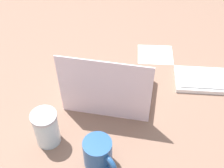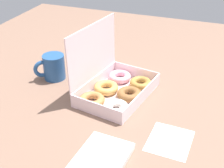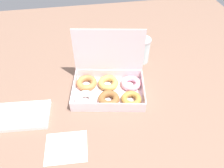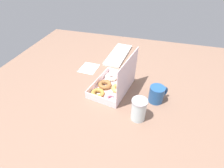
{
  "view_description": "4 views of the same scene",
  "coord_description": "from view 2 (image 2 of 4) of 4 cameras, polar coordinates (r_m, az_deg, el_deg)",
  "views": [
    {
      "loc": [
        -6.79,
        78.65,
        85.69
      ],
      "look_at": [
        -6.19,
        -0.8,
        5.55
      ],
      "focal_mm": 50.0,
      "sensor_mm": 36.0,
      "label": 1
    },
    {
      "loc": [
        -98.69,
        -33.13,
        62.54
      ],
      "look_at": [
        -4.2,
        2.09,
        3.43
      ],
      "focal_mm": 50.0,
      "sensor_mm": 36.0,
      "label": 2
    },
    {
      "loc": [
        -15.08,
        -65.9,
        70.26
      ],
      "look_at": [
        -4.07,
        -0.36,
        5.26
      ],
      "focal_mm": 35.0,
      "sensor_mm": 36.0,
      "label": 3
    },
    {
      "loc": [
        78.83,
        23.66,
        73.06
      ],
      "look_at": [
        -4.68,
        -0.09,
        4.78
      ],
      "focal_mm": 28.0,
      "sensor_mm": 36.0,
      "label": 4
    }
  ],
  "objects": [
    {
      "name": "ground_plane",
      "position": [
        1.22,
        1.61,
        -1.03
      ],
      "size": [
        180.0,
        180.0,
        2.0
      ],
      "primitive_type": "cube",
      "color": "#81604E"
    },
    {
      "name": "paper_napkin",
      "position": [
        0.97,
        10.5,
        -10.15
      ],
      "size": [
        15.37,
        13.27,
        0.15
      ],
      "primitive_type": "cube",
      "rotation": [
        0.0,
        0.0,
        -0.05
      ],
      "color": "white",
      "rests_on": "ground_plane"
    },
    {
      "name": "glass_jar",
      "position": [
        1.37,
        -4.25,
        6.1
      ],
      "size": [
        8.21,
        8.21,
        12.91
      ],
      "color": "silver",
      "rests_on": "ground_plane"
    },
    {
      "name": "coffee_mug",
      "position": [
        1.28,
        -10.74,
        3.12
      ],
      "size": [
        10.48,
        11.02,
        10.1
      ],
      "color": "#24528C",
      "rests_on": "ground_plane"
    },
    {
      "name": "donut_box",
      "position": [
        1.15,
        0.39,
        -0.49
      ],
      "size": [
        33.67,
        26.3,
        25.64
      ],
      "color": "white",
      "rests_on": "ground_plane"
    }
  ]
}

